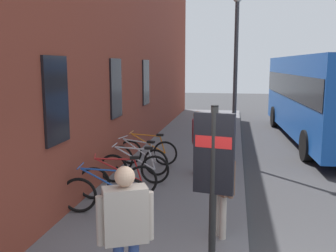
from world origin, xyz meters
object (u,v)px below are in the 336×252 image
object	(u,v)px
transit_info_sign	(214,165)
city_bus	(320,93)
bicycle_by_door	(134,168)
street_lamp	(236,63)
bicycle_under_window	(118,181)
pedestrian_near_bus	(197,136)
pedestrian_crossing_street	(126,224)
bicycle_mid_rack	(148,152)
bicycle_beside_lamp	(139,159)
bicycle_nearest_sign	(106,194)
pedestrian_by_facade	(221,182)

from	to	relation	value
transit_info_sign	city_bus	size ratio (longest dim) A/B	0.23
bicycle_by_door	street_lamp	size ratio (longest dim) A/B	0.36
bicycle_under_window	pedestrian_near_bus	distance (m)	2.73
bicycle_under_window	pedestrian_crossing_street	size ratio (longest dim) A/B	0.95
bicycle_mid_rack	pedestrian_crossing_street	size ratio (longest dim) A/B	0.99
pedestrian_crossing_street	street_lamp	bearing A→B (deg)	-9.02
bicycle_beside_lamp	bicycle_nearest_sign	bearing A→B (deg)	-179.09
bicycle_mid_rack	street_lamp	xyz separation A→B (m)	(1.04, -2.47, 2.57)
bicycle_by_door	city_bus	distance (m)	9.06
pedestrian_by_facade	pedestrian_crossing_street	size ratio (longest dim) A/B	0.90
bicycle_under_window	city_bus	world-z (taller)	city_bus
bicycle_nearest_sign	pedestrian_crossing_street	xyz separation A→B (m)	(-2.83, -1.25, 0.70)
pedestrian_near_bus	street_lamp	world-z (taller)	street_lamp
bicycle_mid_rack	transit_info_sign	distance (m)	6.15
pedestrian_crossing_street	street_lamp	distance (m)	7.90
bicycle_under_window	bicycle_mid_rack	distance (m)	2.85
bicycle_beside_lamp	transit_info_sign	size ratio (longest dim) A/B	0.72
bicycle_nearest_sign	city_bus	distance (m)	10.65
bicycle_beside_lamp	pedestrian_near_bus	bearing A→B (deg)	-81.30
bicycle_mid_rack	pedestrian_by_facade	bearing A→B (deg)	-152.53
bicycle_mid_rack	pedestrian_crossing_street	bearing A→B (deg)	-169.06
pedestrian_crossing_street	bicycle_under_window	bearing A→B (deg)	19.02
pedestrian_by_facade	pedestrian_crossing_street	bearing A→B (deg)	154.73
pedestrian_near_bus	pedestrian_by_facade	xyz separation A→B (m)	(-3.71, -0.77, -0.07)
bicycle_under_window	bicycle_by_door	world-z (taller)	same
bicycle_nearest_sign	city_bus	size ratio (longest dim) A/B	0.17
bicycle_mid_rack	street_lamp	distance (m)	3.71
bicycle_nearest_sign	pedestrian_near_bus	distance (m)	3.45
pedestrian_by_facade	bicycle_beside_lamp	bearing A→B (deg)	33.71
bicycle_nearest_sign	pedestrian_by_facade	distance (m)	2.44
bicycle_mid_rack	pedestrian_crossing_street	distance (m)	6.70
pedestrian_crossing_street	street_lamp	xyz separation A→B (m)	(7.58, -1.20, 1.87)
bicycle_under_window	pedestrian_near_bus	bearing A→B (deg)	-35.15
city_bus	pedestrian_near_bus	bearing A→B (deg)	143.80
city_bus	pedestrian_by_facade	size ratio (longest dim) A/B	6.63
city_bus	bicycle_by_door	bearing A→B (deg)	140.40
bicycle_by_door	pedestrian_by_facade	bearing A→B (deg)	-139.88
transit_info_sign	pedestrian_near_bus	distance (m)	5.01
bicycle_nearest_sign	bicycle_under_window	size ratio (longest dim) A/B	1.03
bicycle_beside_lamp	bicycle_mid_rack	world-z (taller)	same
transit_info_sign	bicycle_beside_lamp	bearing A→B (deg)	25.68
bicycle_by_door	bicycle_beside_lamp	xyz separation A→B (m)	(0.84, 0.10, 0.00)
bicycle_beside_lamp	pedestrian_crossing_street	size ratio (longest dim) A/B	0.97
bicycle_mid_rack	bicycle_nearest_sign	bearing A→B (deg)	-179.84
city_bus	pedestrian_by_facade	bearing A→B (deg)	159.89
bicycle_nearest_sign	bicycle_by_door	distance (m)	1.96
transit_info_sign	street_lamp	distance (m)	6.79
transit_info_sign	street_lamp	world-z (taller)	street_lamp
bicycle_nearest_sign	pedestrian_near_bus	world-z (taller)	pedestrian_near_bus
pedestrian_by_facade	street_lamp	size ratio (longest dim) A/B	0.32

